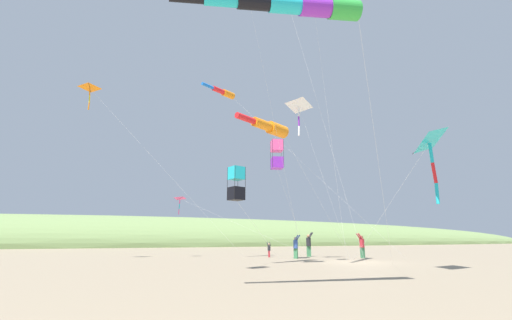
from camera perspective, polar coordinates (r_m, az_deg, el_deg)
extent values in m
plane|color=gray|center=(21.98, 17.37, -16.80)|extent=(600.00, 600.00, 0.00)
ellipsoid|color=#6B844C|center=(73.12, -12.94, -14.51)|extent=(28.00, 240.00, 11.95)
cube|color=#3D7F51|center=(27.94, 9.29, -15.59)|extent=(0.26, 0.36, 0.83)
cylinder|color=#232328|center=(27.93, 9.23, -14.03)|extent=(0.48, 0.48, 0.69)
sphere|color=#A37551|center=(27.93, 9.19, -13.05)|extent=(0.26, 0.26, 0.26)
cylinder|color=#232328|center=(28.14, 9.44, -12.96)|extent=(0.23, 0.43, 0.52)
cylinder|color=#232328|center=(27.81, 9.62, -12.94)|extent=(0.23, 0.43, 0.52)
cube|color=#B72833|center=(26.76, 2.32, -16.19)|extent=(0.21, 0.13, 0.51)
cylinder|color=#232328|center=(26.74, 2.31, -15.20)|extent=(0.27, 0.27, 0.42)
sphere|color=#A37551|center=(26.74, 2.30, -14.58)|extent=(0.16, 0.16, 0.16)
cylinder|color=#232328|center=(26.81, 2.02, -14.53)|extent=(0.26, 0.11, 0.32)
cylinder|color=#232328|center=(26.86, 2.46, -14.52)|extent=(0.26, 0.11, 0.32)
cube|color=#3D7F51|center=(25.12, 7.02, -16.01)|extent=(0.32, 0.27, 0.73)
cylinder|color=#335199|center=(25.10, 6.97, -14.49)|extent=(0.46, 0.46, 0.60)
sphere|color=beige|center=(25.10, 6.94, -13.54)|extent=(0.23, 0.23, 0.23)
cylinder|color=#335199|center=(25.17, 7.41, -13.44)|extent=(0.36, 0.27, 0.46)
cylinder|color=#335199|center=(24.90, 7.10, -13.45)|extent=(0.36, 0.27, 0.46)
cube|color=#3D7F51|center=(26.76, 18.24, -15.24)|extent=(0.22, 0.34, 0.79)
cylinder|color=#B72833|center=(26.74, 18.13, -13.71)|extent=(0.44, 0.44, 0.65)
sphere|color=brown|center=(26.74, 18.05, -12.75)|extent=(0.25, 0.25, 0.25)
cylinder|color=#B72833|center=(26.52, 17.90, -12.67)|extent=(0.19, 0.41, 0.49)
cylinder|color=#B72833|center=(26.81, 17.58, -12.70)|extent=(0.19, 0.41, 0.49)
cube|color=#EF4C93|center=(24.05, 3.68, 2.50)|extent=(1.02, 1.02, 0.82)
cube|color=purple|center=(23.72, 3.73, -0.56)|extent=(1.02, 1.02, 0.82)
cylinder|color=black|center=(23.41, 2.91, 1.27)|extent=(0.02, 0.02, 2.14)
cylinder|color=black|center=(23.57, 4.88, 1.19)|extent=(0.02, 0.02, 2.14)
cylinder|color=black|center=(24.19, 2.56, 0.77)|extent=(0.02, 0.02, 2.14)
cylinder|color=black|center=(24.35, 4.47, 0.70)|extent=(0.02, 0.02, 2.14)
cylinder|color=white|center=(25.97, 6.56, -9.70)|extent=(3.84, 4.71, 6.39)
cylinder|color=white|center=(22.03, 12.39, 8.82)|extent=(2.57, 3.73, 19.47)
pyramid|color=white|center=(25.19, 7.46, 9.56)|extent=(1.18, 1.79, 0.78)
cylinder|color=black|center=(25.12, 7.53, 9.43)|extent=(1.30, 0.13, 0.86)
cylinder|color=white|center=(24.94, 7.53, 8.43)|extent=(0.19, 0.18, 0.77)
cylinder|color=purple|center=(24.68, 7.55, 6.76)|extent=(0.19, 0.18, 0.77)
cylinder|color=white|center=(24.39, 7.57, 5.10)|extent=(0.24, 0.26, 0.79)
cylinder|color=white|center=(24.19, 11.84, -3.49)|extent=(0.61, 3.48, 11.17)
cylinder|color=orange|center=(20.88, 3.72, 5.32)|extent=(1.27, 1.60, 0.81)
cylinder|color=orange|center=(19.91, 1.07, 6.29)|extent=(1.06, 1.52, 0.59)
cylinder|color=red|center=(18.98, -1.85, 7.34)|extent=(0.86, 1.43, 0.37)
cylinder|color=white|center=(22.59, 11.00, -6.88)|extent=(1.40, 5.95, 8.01)
pyramid|color=orange|center=(28.20, -27.19, 11.36)|extent=(0.99, 1.35, 0.36)
cylinder|color=black|center=(28.15, -27.22, 11.25)|extent=(1.08, 0.18, 0.33)
cylinder|color=orange|center=(28.03, -27.23, 10.59)|extent=(0.16, 0.18, 0.57)
cylinder|color=yellow|center=(27.84, -27.26, 9.51)|extent=(0.14, 0.15, 0.57)
cylinder|color=orange|center=(27.65, -27.35, 8.42)|extent=(0.10, 0.10, 0.56)
cylinder|color=white|center=(25.85, -15.19, -2.42)|extent=(1.20, 12.29, 12.53)
cube|color=#1EB7C6|center=(15.98, -3.46, -2.36)|extent=(0.77, 0.77, 0.63)
cube|color=black|center=(15.81, -3.51, -5.94)|extent=(0.77, 0.77, 0.63)
cylinder|color=black|center=(15.46, -3.76, -3.87)|extent=(0.02, 0.02, 1.64)
cylinder|color=black|center=(15.82, -1.89, -4.12)|extent=(0.02, 0.02, 1.64)
cylinder|color=black|center=(15.97, -5.07, -4.16)|extent=(0.02, 0.02, 1.64)
cylinder|color=black|center=(16.32, -3.23, -4.40)|extent=(0.02, 0.02, 1.64)
cylinder|color=white|center=(19.80, 1.07, -13.13)|extent=(6.55, 5.78, 3.23)
cylinder|color=white|center=(19.39, 10.91, 9.47)|extent=(0.78, 4.58, 17.92)
cylinder|color=orange|center=(27.38, -4.93, 11.44)|extent=(0.97, 1.24, 0.57)
cylinder|color=red|center=(26.69, -6.66, 12.11)|extent=(0.83, 1.17, 0.43)
cylinder|color=blue|center=(26.03, -8.49, 12.79)|extent=(0.70, 1.11, 0.28)
cylinder|color=white|center=(25.34, 9.87, -2.03)|extent=(6.26, 11.01, 12.92)
cylinder|color=white|center=(19.69, 2.43, 10.55)|extent=(5.22, 7.15, 18.99)
cylinder|color=green|center=(12.03, 15.19, 24.12)|extent=(0.85, 1.17, 0.72)
cylinder|color=purple|center=(11.63, 10.34, 24.86)|extent=(0.78, 1.15, 0.65)
cylinder|color=#1EB7C6|center=(11.30, 5.11, 25.47)|extent=(0.71, 1.13, 0.58)
cylinder|color=black|center=(11.05, -0.43, 25.91)|extent=(0.64, 1.11, 0.51)
cylinder|color=#1EB7C6|center=(10.89, -6.22, 26.14)|extent=(0.57, 1.09, 0.44)
cylinder|color=white|center=(15.55, 20.96, -2.13)|extent=(7.41, 8.05, 8.58)
pyramid|color=#1EB7C6|center=(17.85, 27.93, 3.27)|extent=(2.33, 2.53, 1.00)
cylinder|color=black|center=(17.82, 28.20, 2.96)|extent=(1.35, 0.97, 1.11)
cylinder|color=#1EB7C6|center=(17.68, 28.43, 1.11)|extent=(0.19, 0.20, 0.98)
cylinder|color=red|center=(17.54, 28.88, -2.01)|extent=(0.21, 0.28, 0.99)
cylinder|color=#1EB7C6|center=(17.39, 29.26, -5.16)|extent=(0.22, 0.28, 0.99)
cylinder|color=white|center=(19.56, 21.87, -8.16)|extent=(6.65, 0.32, 5.94)
pyramid|color=#EF4C93|center=(27.80, -13.25, -6.46)|extent=(0.97, 1.12, 0.27)
cylinder|color=black|center=(27.79, -13.24, -6.57)|extent=(0.75, 0.39, 0.24)
cylinder|color=#EF4C93|center=(27.74, -13.27, -7.10)|extent=(0.11, 0.09, 0.43)
cylinder|color=#1EB7C6|center=(27.71, -13.35, -7.97)|extent=(0.13, 0.10, 0.43)
cylinder|color=#EF4C93|center=(27.71, -13.42, -8.84)|extent=(0.11, 0.07, 0.43)
cylinder|color=white|center=(27.40, -1.79, -11.79)|extent=(3.48, 10.46, 4.67)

